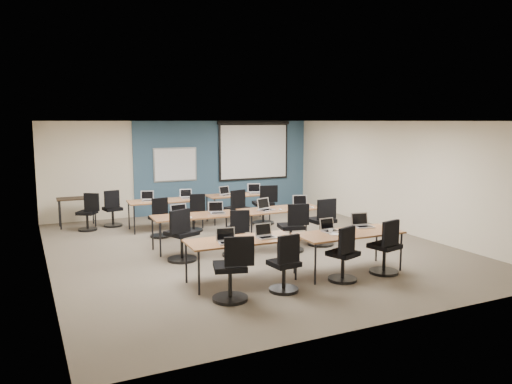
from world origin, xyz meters
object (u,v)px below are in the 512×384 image
laptop_4 (180,214)px  laptop_9 (187,196)px  training_table_mid_left (195,217)px  laptop_6 (265,207)px  training_table_back_left (166,202)px  task_chair_1 (285,268)px  utility_table (77,201)px  laptop_3 (362,224)px  task_chair_2 (344,259)px  task_chair_11 (264,208)px  training_table_back_right (238,196)px  laptop_7 (302,204)px  spare_chair_a (113,212)px  laptop_1 (265,234)px  task_chair_0 (232,274)px  projector_screen (254,148)px  training_table_front_left (241,242)px  task_chair_8 (160,221)px  task_chair_10 (237,213)px  laptop_5 (217,211)px  laptop_0 (227,239)px  laptop_8 (148,198)px  laptop_2 (329,228)px  task_chair_5 (235,237)px  task_chair_3 (386,251)px  whiteboard (175,165)px  task_chair_9 (195,216)px  spare_chair_b (88,215)px  training_table_mid_right (281,210)px  laptop_11 (255,191)px  training_table_front_right (349,235)px  task_chair_6 (293,231)px

laptop_4 → laptop_9: 2.59m
training_table_mid_left → laptop_6: (1.61, -0.10, 0.11)m
training_table_back_left → laptop_4: size_ratio=5.07×
task_chair_1 → utility_table: bearing=103.6°
laptop_4 → laptop_3: bearing=-50.4°
task_chair_2 → task_chair_11: task_chair_11 is taller
training_table_back_right → laptop_7: laptop_7 is taller
task_chair_1 → spare_chair_a: task_chair_1 is taller
laptop_6 → utility_table: (-3.63, 3.57, -0.13)m
laptop_1 → laptop_3: 2.03m
task_chair_0 → laptop_9: bearing=95.7°
training_table_back_left → task_chair_11: 2.57m
training_table_back_right → laptop_7: size_ratio=5.13×
projector_screen → training_table_front_left: (-3.26, -6.43, -1.20)m
laptop_4 → task_chair_8: laptop_4 is taller
task_chair_10 → laptop_4: bearing=-158.2°
task_chair_0 → laptop_5: bearing=89.2°
laptop_0 → laptop_8: size_ratio=1.00×
laptop_1 → task_chair_8: 3.93m
laptop_2 → laptop_1: bearing=173.4°
laptop_5 → task_chair_5: laptop_5 is taller
laptop_1 → task_chair_3: (2.05, -0.67, -0.38)m
whiteboard → training_table_front_left: size_ratio=0.69×
task_chair_11 → utility_table: size_ratio=1.10×
laptop_2 → laptop_3: bearing=-1.0°
training_table_back_left → task_chair_9: task_chair_9 is taller
task_chair_2 → training_table_back_right: bearing=66.1°
laptop_2 → task_chair_2: size_ratio=0.31×
spare_chair_b → training_table_mid_right: bearing=-3.7°
laptop_1 → laptop_2: (1.27, -0.05, -0.00)m
projector_screen → task_chair_9: size_ratio=2.53×
laptop_5 → laptop_11: 3.09m
laptop_0 → laptop_1: (0.72, 0.06, -0.00)m
laptop_6 → training_table_mid_left: bearing=158.3°
task_chair_3 → laptop_7: task_chair_3 is taller
training_table_front_right → task_chair_5: task_chair_5 is taller
whiteboard → spare_chair_a: whiteboard is taller
task_chair_1 → laptop_2: (1.28, 0.69, 0.39)m
training_table_front_left → laptop_7: 3.52m
task_chair_2 → task_chair_10: bearing=70.6°
task_chair_5 → task_chair_8: (-0.95, 2.26, -0.00)m
training_table_front_right → laptop_6: laptop_6 is taller
projector_screen → laptop_3: size_ratio=7.11×
laptop_6 → task_chair_8: laptop_6 is taller
task_chair_0 → task_chair_6: 3.10m
laptop_5 → laptop_8: (-0.94, 2.34, -0.00)m
training_table_back_right → task_chair_2: size_ratio=1.76×
training_table_mid_right → task_chair_1: 3.54m
task_chair_5 → laptop_8: laptop_8 is taller
laptop_3 → laptop_6: bearing=120.8°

